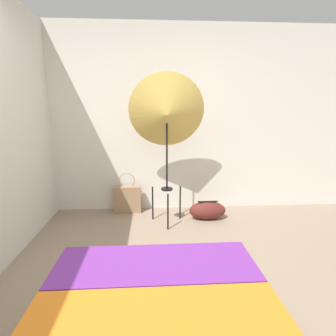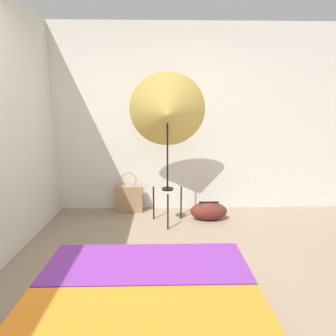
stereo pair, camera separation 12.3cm
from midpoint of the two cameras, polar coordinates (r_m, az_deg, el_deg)
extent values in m
plane|color=gray|center=(2.13, -4.47, -30.80)|extent=(14.00, 14.00, 0.00)
cube|color=silver|center=(3.78, -4.31, 10.17)|extent=(8.00, 0.05, 2.60)
cube|color=orange|center=(1.51, -5.03, -30.45)|extent=(1.34, 0.48, 0.04)
cube|color=#702D8E|center=(1.90, -4.65, -20.26)|extent=(1.34, 0.48, 0.04)
cylinder|color=black|center=(3.26, -1.11, -9.56)|extent=(0.02, 0.02, 0.46)
cylinder|color=black|center=(3.56, -4.35, -7.65)|extent=(0.02, 0.02, 0.46)
cylinder|color=black|center=(3.57, 1.66, -7.54)|extent=(0.02, 0.02, 0.46)
cylinder|color=black|center=(3.39, -1.29, -4.58)|extent=(0.15, 0.15, 0.02)
cylinder|color=black|center=(3.27, -1.33, 3.47)|extent=(0.02, 0.02, 0.96)
cone|color=#D1B251|center=(3.23, -1.37, 11.90)|extent=(0.94, 0.44, 0.95)
cube|color=#9E7A56|center=(3.85, -9.73, -6.74)|extent=(0.39, 0.12, 0.39)
torus|color=#9E7A56|center=(3.77, -9.89, -2.70)|extent=(0.22, 0.01, 0.22)
ellipsoid|color=#5B231E|center=(3.63, 7.61, -9.14)|extent=(0.49, 0.25, 0.25)
cube|color=black|center=(3.58, 7.67, -7.26)|extent=(0.27, 0.04, 0.01)
camera|label=1|loc=(0.06, -91.13, -0.26)|focal=28.00mm
camera|label=2|loc=(0.06, 88.87, 0.26)|focal=28.00mm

